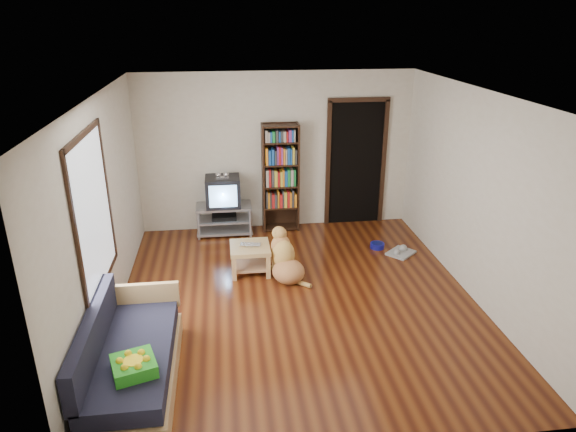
{
  "coord_description": "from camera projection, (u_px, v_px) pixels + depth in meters",
  "views": [
    {
      "loc": [
        -0.86,
        -5.69,
        3.44
      ],
      "look_at": [
        -0.04,
        0.65,
        0.9
      ],
      "focal_mm": 32.0,
      "sensor_mm": 36.0,
      "label": 1
    }
  ],
  "objects": [
    {
      "name": "grey_rag",
      "position": [
        401.0,
        253.0,
        7.85
      ],
      "size": [
        0.51,
        0.5,
        0.03
      ],
      "primitive_type": "cube",
      "rotation": [
        0.0,
        0.0,
        0.71
      ],
      "color": "#A2A2A2",
      "rests_on": "ground"
    },
    {
      "name": "ground",
      "position": [
        298.0,
        299.0,
        6.62
      ],
      "size": [
        5.0,
        5.0,
        0.0
      ],
      "primitive_type": "plane",
      "color": "#5E2B10",
      "rests_on": "ground"
    },
    {
      "name": "green_cushion",
      "position": [
        134.0,
        366.0,
        4.61
      ],
      "size": [
        0.47,
        0.47,
        0.12
      ],
      "primitive_type": "cube",
      "rotation": [
        0.0,
        0.0,
        0.31
      ],
      "color": "green",
      "rests_on": "sofa"
    },
    {
      "name": "crt_tv",
      "position": [
        223.0,
        191.0,
        8.33
      ],
      "size": [
        0.55,
        0.52,
        0.58
      ],
      "color": "black",
      "rests_on": "tv_stand"
    },
    {
      "name": "coffee_table",
      "position": [
        250.0,
        254.0,
        7.22
      ],
      "size": [
        0.55,
        0.55,
        0.4
      ],
      "color": "tan",
      "rests_on": "ground"
    },
    {
      "name": "laptop",
      "position": [
        250.0,
        246.0,
        7.14
      ],
      "size": [
        0.32,
        0.24,
        0.02
      ],
      "primitive_type": "imported",
      "rotation": [
        0.0,
        0.0,
        -0.2
      ],
      "color": "silver",
      "rests_on": "coffee_table"
    },
    {
      "name": "wall_left",
      "position": [
        104.0,
        213.0,
        5.87
      ],
      "size": [
        0.0,
        5.0,
        5.0
      ],
      "primitive_type": "plane",
      "rotation": [
        1.57,
        0.0,
        1.57
      ],
      "color": "beige",
      "rests_on": "ground"
    },
    {
      "name": "window",
      "position": [
        93.0,
        213.0,
        5.34
      ],
      "size": [
        0.03,
        1.46,
        1.7
      ],
      "color": "white",
      "rests_on": "wall_left"
    },
    {
      "name": "sofa",
      "position": [
        129.0,
        361.0,
        5.02
      ],
      "size": [
        0.8,
        1.8,
        0.8
      ],
      "color": "tan",
      "rests_on": "ground"
    },
    {
      "name": "dog_bowl",
      "position": [
        377.0,
        246.0,
        8.03
      ],
      "size": [
        0.22,
        0.22,
        0.08
      ],
      "primitive_type": "cylinder",
      "color": "navy",
      "rests_on": "ground"
    },
    {
      "name": "wall_back",
      "position": [
        276.0,
        152.0,
        8.44
      ],
      "size": [
        4.5,
        0.0,
        4.5
      ],
      "primitive_type": "plane",
      "rotation": [
        1.57,
        0.0,
        0.0
      ],
      "color": "beige",
      "rests_on": "ground"
    },
    {
      "name": "wall_front",
      "position": [
        347.0,
        320.0,
        3.83
      ],
      "size": [
        4.5,
        0.0,
        4.5
      ],
      "primitive_type": "plane",
      "rotation": [
        -1.57,
        0.0,
        0.0
      ],
      "color": "beige",
      "rests_on": "ground"
    },
    {
      "name": "ceiling",
      "position": [
        299.0,
        94.0,
        5.65
      ],
      "size": [
        5.0,
        5.0,
        0.0
      ],
      "primitive_type": "plane",
      "rotation": [
        3.14,
        0.0,
        0.0
      ],
      "color": "white",
      "rests_on": "ground"
    },
    {
      "name": "bookshelf",
      "position": [
        280.0,
        172.0,
        8.41
      ],
      "size": [
        0.6,
        0.3,
        1.8
      ],
      "color": "black",
      "rests_on": "ground"
    },
    {
      "name": "tv_stand",
      "position": [
        224.0,
        218.0,
        8.48
      ],
      "size": [
        0.9,
        0.45,
        0.5
      ],
      "color": "#99999E",
      "rests_on": "ground"
    },
    {
      "name": "doorway",
      "position": [
        356.0,
        160.0,
        8.65
      ],
      "size": [
        1.03,
        0.05,
        2.19
      ],
      "color": "black",
      "rests_on": "wall_back"
    },
    {
      "name": "dog",
      "position": [
        285.0,
        260.0,
        7.08
      ],
      "size": [
        0.57,
        0.79,
        0.71
      ],
      "color": "#B97747",
      "rests_on": "ground"
    },
    {
      "name": "wall_right",
      "position": [
        476.0,
        197.0,
        6.4
      ],
      "size": [
        0.0,
        5.0,
        5.0
      ],
      "primitive_type": "plane",
      "rotation": [
        1.57,
        0.0,
        -1.57
      ],
      "color": "beige",
      "rests_on": "ground"
    }
  ]
}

